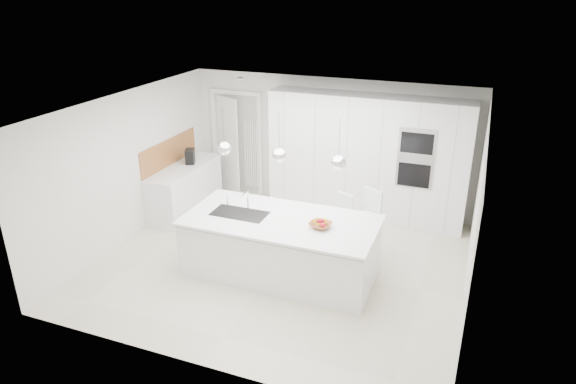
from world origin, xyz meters
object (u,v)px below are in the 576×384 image
at_px(fruit_bowl, 320,225).
at_px(island_base, 280,249).
at_px(espresso_machine, 190,156).
at_px(bar_stool_left, 342,226).
at_px(bar_stool_right, 369,226).

bearing_deg(fruit_bowl, island_base, 179.17).
height_order(island_base, espresso_machine, espresso_machine).
xyz_separation_m(fruit_bowl, espresso_machine, (-3.16, 1.73, 0.10)).
height_order(fruit_bowl, bar_stool_left, bar_stool_left).
xyz_separation_m(fruit_bowl, bar_stool_left, (0.07, 0.96, -0.44)).
distance_m(fruit_bowl, bar_stool_left, 1.05).
height_order(espresso_machine, bar_stool_right, espresso_machine).
height_order(fruit_bowl, espresso_machine, espresso_machine).
bearing_deg(bar_stool_left, espresso_machine, -171.18).
xyz_separation_m(island_base, espresso_machine, (-2.53, 1.72, 0.61)).
relative_size(island_base, bar_stool_right, 2.51).
height_order(island_base, bar_stool_right, bar_stool_right).
height_order(island_base, fruit_bowl, fruit_bowl).
distance_m(island_base, bar_stool_left, 1.18).
distance_m(fruit_bowl, espresso_machine, 3.60).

